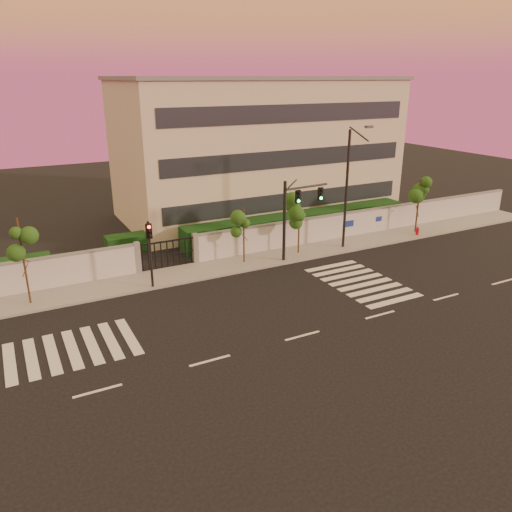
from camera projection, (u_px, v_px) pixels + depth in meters
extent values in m
plane|color=black|center=(302.00, 336.00, 24.91)|extent=(120.00, 120.00, 0.00)
cube|color=gray|center=(218.00, 267.00, 33.63)|extent=(60.00, 3.00, 0.15)
cube|color=#B7B9BE|center=(373.00, 222.00, 40.91)|extent=(31.00, 0.30, 2.00)
cube|color=slate|center=(374.00, 209.00, 40.55)|extent=(31.00, 0.36, 0.12)
cube|color=slate|center=(138.00, 258.00, 32.34)|extent=(0.35, 0.35, 2.20)
cube|color=slate|center=(196.00, 249.00, 34.09)|extent=(0.35, 0.35, 2.20)
cube|color=#0F3516|center=(299.00, 224.00, 40.62)|extent=(20.00, 2.00, 1.80)
cube|color=#0F3516|center=(147.00, 240.00, 37.55)|extent=(6.00, 1.50, 1.20)
cube|color=beige|center=(257.00, 149.00, 45.14)|extent=(24.00, 12.00, 12.00)
cube|color=#262D38|center=(290.00, 201.00, 41.31)|extent=(22.00, 0.08, 1.40)
cube|color=#262D38|center=(291.00, 158.00, 40.12)|extent=(22.00, 0.08, 1.40)
cube|color=#262D38|center=(293.00, 113.00, 38.94)|extent=(22.00, 0.08, 1.40)
cube|color=slate|center=(257.00, 78.00, 43.07)|extent=(24.40, 12.40, 0.30)
cube|color=silver|center=(10.00, 363.00, 22.51)|extent=(0.50, 4.00, 0.02)
cube|color=silver|center=(31.00, 358.00, 22.90)|extent=(0.50, 4.00, 0.02)
cube|color=silver|center=(52.00, 354.00, 23.29)|extent=(0.50, 4.00, 0.02)
cube|color=silver|center=(72.00, 349.00, 23.69)|extent=(0.50, 4.00, 0.02)
cube|color=silver|center=(92.00, 345.00, 24.08)|extent=(0.50, 4.00, 0.02)
cube|color=silver|center=(111.00, 340.00, 24.47)|extent=(0.50, 4.00, 0.02)
cube|color=silver|center=(129.00, 336.00, 24.87)|extent=(0.50, 4.00, 0.02)
cube|color=silver|center=(395.00, 301.00, 28.80)|extent=(4.00, 0.50, 0.02)
cube|color=silver|center=(385.00, 295.00, 29.55)|extent=(4.00, 0.50, 0.02)
cube|color=silver|center=(375.00, 290.00, 30.30)|extent=(4.00, 0.50, 0.02)
cube|color=silver|center=(365.00, 284.00, 31.05)|extent=(4.00, 0.50, 0.02)
cube|color=silver|center=(356.00, 280.00, 31.80)|extent=(4.00, 0.50, 0.02)
cube|color=silver|center=(347.00, 275.00, 32.55)|extent=(4.00, 0.50, 0.02)
cube|color=silver|center=(339.00, 270.00, 33.30)|extent=(4.00, 0.50, 0.02)
cube|color=silver|center=(331.00, 266.00, 34.05)|extent=(4.00, 0.50, 0.02)
cube|color=silver|center=(98.00, 391.00, 20.53)|extent=(2.00, 0.15, 0.01)
cube|color=silver|center=(210.00, 361.00, 22.72)|extent=(2.00, 0.15, 0.01)
cube|color=silver|center=(302.00, 336.00, 24.91)|extent=(2.00, 0.15, 0.01)
cube|color=silver|center=(380.00, 315.00, 27.09)|extent=(2.00, 0.15, 0.01)
cube|color=silver|center=(446.00, 297.00, 29.28)|extent=(2.00, 0.15, 0.01)
cube|color=silver|center=(503.00, 282.00, 31.47)|extent=(2.00, 0.15, 0.01)
cylinder|color=#382314|center=(24.00, 263.00, 27.39)|extent=(0.12, 0.12, 5.12)
sphere|color=#184914|center=(20.00, 236.00, 26.87)|extent=(1.06, 1.06, 1.06)
sphere|color=#184914|center=(28.00, 248.00, 27.44)|extent=(0.81, 0.81, 0.81)
sphere|color=#184914|center=(15.00, 247.00, 26.80)|extent=(0.77, 0.77, 0.77)
cylinder|color=#382314|center=(244.00, 236.00, 33.82)|extent=(0.11, 0.11, 3.99)
sphere|color=#184914|center=(244.00, 219.00, 33.41)|extent=(1.00, 1.00, 1.00)
sphere|color=#184914|center=(247.00, 227.00, 33.91)|extent=(0.77, 0.77, 0.77)
sphere|color=#184914|center=(241.00, 226.00, 33.31)|extent=(0.73, 0.73, 0.73)
cylinder|color=#382314|center=(299.00, 226.00, 35.59)|extent=(0.12, 0.12, 4.38)
sphere|color=#184914|center=(300.00, 208.00, 35.15)|extent=(1.06, 1.06, 1.06)
sphere|color=#184914|center=(302.00, 215.00, 35.68)|extent=(0.81, 0.81, 0.81)
sphere|color=#184914|center=(297.00, 215.00, 35.05)|extent=(0.77, 0.77, 0.77)
cylinder|color=#382314|center=(418.00, 207.00, 40.55)|extent=(0.13, 0.13, 4.46)
sphere|color=#184914|center=(420.00, 191.00, 40.10)|extent=(1.22, 1.22, 1.22)
sphere|color=#184914|center=(420.00, 198.00, 40.68)|extent=(0.93, 0.93, 0.93)
sphere|color=#184914|center=(417.00, 197.00, 39.97)|extent=(0.89, 0.89, 0.89)
cylinder|color=black|center=(284.00, 223.00, 33.94)|extent=(0.22, 0.22, 5.70)
cylinder|color=black|center=(307.00, 187.00, 33.92)|extent=(3.49, 0.48, 0.15)
cube|color=black|center=(298.00, 197.00, 33.76)|extent=(0.32, 0.17, 0.83)
sphere|color=#0CF259|center=(299.00, 201.00, 33.76)|extent=(0.18, 0.18, 0.18)
cube|color=black|center=(320.00, 194.00, 34.56)|extent=(0.32, 0.17, 0.83)
sphere|color=#0CF259|center=(321.00, 198.00, 34.56)|extent=(0.18, 0.18, 0.18)
cylinder|color=black|center=(151.00, 256.00, 29.75)|extent=(0.15, 0.15, 4.25)
cube|color=black|center=(149.00, 231.00, 29.18)|extent=(0.33, 0.17, 0.85)
sphere|color=red|center=(149.00, 227.00, 29.00)|extent=(0.19, 0.19, 0.19)
cylinder|color=black|center=(346.00, 191.00, 36.13)|extent=(0.20, 0.20, 8.75)
cylinder|color=black|center=(359.00, 134.00, 33.90)|extent=(0.11, 2.09, 0.85)
cube|color=#3F3F44|center=(369.00, 127.00, 32.89)|extent=(0.55, 0.27, 0.16)
cylinder|color=#AC0B18|center=(417.00, 233.00, 40.34)|extent=(0.23, 0.23, 0.53)
cylinder|color=#AC0B18|center=(418.00, 229.00, 40.23)|extent=(0.30, 0.30, 0.11)
sphere|color=#AC0B18|center=(418.00, 228.00, 40.19)|extent=(0.19, 0.19, 0.19)
cylinder|color=#AC0B18|center=(417.00, 232.00, 40.30)|extent=(0.32, 0.20, 0.11)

